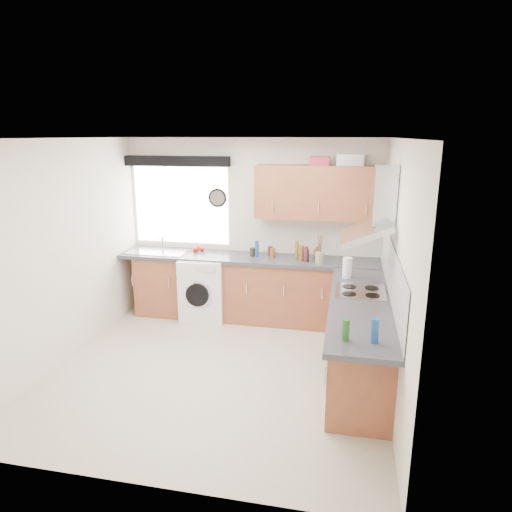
% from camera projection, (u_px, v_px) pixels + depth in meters
% --- Properties ---
extents(ground_plane, '(3.60, 3.60, 0.00)m').
position_uv_depth(ground_plane, '(219.00, 369.00, 5.09)').
color(ground_plane, beige).
extents(ceiling, '(3.60, 3.60, 0.02)m').
position_uv_depth(ceiling, '(214.00, 138.00, 4.45)').
color(ceiling, white).
rests_on(ceiling, wall_back).
extents(wall_back, '(3.60, 0.02, 2.50)m').
position_uv_depth(wall_back, '(252.00, 228.00, 6.48)').
color(wall_back, silver).
rests_on(wall_back, ground_plane).
extents(wall_front, '(3.60, 0.02, 2.50)m').
position_uv_depth(wall_front, '(141.00, 331.00, 3.07)').
color(wall_front, silver).
rests_on(wall_front, ground_plane).
extents(wall_left, '(0.02, 3.60, 2.50)m').
position_uv_depth(wall_left, '(62.00, 253.00, 5.12)').
color(wall_left, silver).
rests_on(wall_left, ground_plane).
extents(wall_right, '(0.02, 3.60, 2.50)m').
position_uv_depth(wall_right, '(395.00, 271.00, 4.42)').
color(wall_right, silver).
rests_on(wall_right, ground_plane).
extents(window, '(1.40, 0.02, 1.10)m').
position_uv_depth(window, '(181.00, 205.00, 6.59)').
color(window, white).
rests_on(window, wall_back).
extents(window_blind, '(1.50, 0.18, 0.14)m').
position_uv_depth(window_blind, '(177.00, 161.00, 6.35)').
color(window_blind, black).
rests_on(window_blind, wall_back).
extents(splashback, '(0.01, 3.00, 0.54)m').
position_uv_depth(splashback, '(391.00, 270.00, 4.73)').
color(splashback, white).
rests_on(splashback, wall_right).
extents(base_cab_back, '(3.00, 0.58, 0.86)m').
position_uv_depth(base_cab_back, '(241.00, 289.00, 6.43)').
color(base_cab_back, brown).
rests_on(base_cab_back, ground_plane).
extents(base_cab_corner, '(0.60, 0.60, 0.86)m').
position_uv_depth(base_cab_corner, '(357.00, 297.00, 6.11)').
color(base_cab_corner, brown).
rests_on(base_cab_corner, ground_plane).
extents(base_cab_right, '(0.58, 2.10, 0.86)m').
position_uv_depth(base_cab_right, '(359.00, 340.00, 4.83)').
color(base_cab_right, brown).
rests_on(base_cab_right, ground_plane).
extents(worktop_back, '(3.60, 0.62, 0.05)m').
position_uv_depth(worktop_back, '(248.00, 258.00, 6.29)').
color(worktop_back, '#2F2E34').
rests_on(worktop_back, base_cab_back).
extents(worktop_right, '(0.62, 2.42, 0.05)m').
position_uv_depth(worktop_right, '(361.00, 304.00, 4.58)').
color(worktop_right, '#2F2E34').
rests_on(worktop_right, base_cab_right).
extents(sink, '(0.84, 0.46, 0.10)m').
position_uv_depth(sink, '(157.00, 249.00, 6.53)').
color(sink, silver).
rests_on(sink, worktop_back).
extents(oven, '(0.56, 0.58, 0.85)m').
position_uv_depth(oven, '(358.00, 334.00, 4.98)').
color(oven, black).
rests_on(oven, ground_plane).
extents(hob_plate, '(0.52, 0.52, 0.01)m').
position_uv_depth(hob_plate, '(361.00, 292.00, 4.85)').
color(hob_plate, silver).
rests_on(hob_plate, worktop_right).
extents(extractor_hood, '(0.52, 0.78, 0.66)m').
position_uv_depth(extractor_hood, '(376.00, 213.00, 4.61)').
color(extractor_hood, silver).
rests_on(extractor_hood, wall_right).
extents(upper_cabinets, '(1.70, 0.35, 0.70)m').
position_uv_depth(upper_cabinets, '(320.00, 192.00, 5.99)').
color(upper_cabinets, brown).
rests_on(upper_cabinets, wall_back).
extents(washing_machine, '(0.65, 0.63, 0.89)m').
position_uv_depth(washing_machine, '(204.00, 288.00, 6.42)').
color(washing_machine, white).
rests_on(washing_machine, ground_plane).
extents(wall_clock, '(0.27, 0.04, 0.27)m').
position_uv_depth(wall_clock, '(217.00, 198.00, 6.45)').
color(wall_clock, black).
rests_on(wall_clock, wall_back).
extents(casserole, '(0.39, 0.31, 0.15)m').
position_uv_depth(casserole, '(349.00, 160.00, 5.90)').
color(casserole, white).
rests_on(casserole, upper_cabinets).
extents(storage_box, '(0.25, 0.21, 0.11)m').
position_uv_depth(storage_box, '(320.00, 161.00, 5.87)').
color(storage_box, '#AC283E').
rests_on(storage_box, upper_cabinets).
extents(utensil_pot, '(0.13, 0.13, 0.15)m').
position_uv_depth(utensil_pot, '(319.00, 258.00, 5.93)').
color(utensil_pot, gray).
rests_on(utensil_pot, worktop_back).
extents(kitchen_roll, '(0.13, 0.13, 0.24)m').
position_uv_depth(kitchen_roll, '(347.00, 267.00, 5.34)').
color(kitchen_roll, white).
rests_on(kitchen_roll, worktop_right).
extents(tomato_cluster, '(0.18, 0.18, 0.07)m').
position_uv_depth(tomato_cluster, '(198.00, 249.00, 6.56)').
color(tomato_cluster, red).
rests_on(tomato_cluster, worktop_back).
extents(jar_0, '(0.05, 0.05, 0.20)m').
position_uv_depth(jar_0, '(306.00, 254.00, 5.99)').
color(jar_0, '#531D22').
rests_on(jar_0, worktop_back).
extents(jar_1, '(0.06, 0.06, 0.11)m').
position_uv_depth(jar_1, '(316.00, 253.00, 6.26)').
color(jar_1, brown).
rests_on(jar_1, worktop_back).
extents(jar_2, '(0.05, 0.05, 0.22)m').
position_uv_depth(jar_2, '(257.00, 249.00, 6.25)').
color(jar_2, navy).
rests_on(jar_2, worktop_back).
extents(jar_3, '(0.07, 0.07, 0.12)m').
position_uv_depth(jar_3, '(270.00, 251.00, 6.34)').
color(jar_3, '#5C1813').
rests_on(jar_3, worktop_back).
extents(jar_4, '(0.06, 0.06, 0.21)m').
position_uv_depth(jar_4, '(301.00, 253.00, 6.05)').
color(jar_4, brown).
rests_on(jar_4, worktop_back).
extents(jar_5, '(0.04, 0.04, 0.17)m').
position_uv_depth(jar_5, '(317.00, 253.00, 6.13)').
color(jar_5, '#55281E').
rests_on(jar_5, worktop_back).
extents(jar_6, '(0.05, 0.05, 0.22)m').
position_uv_depth(jar_6, '(297.00, 249.00, 6.23)').
color(jar_6, olive).
rests_on(jar_6, worktop_back).
extents(jar_7, '(0.08, 0.08, 0.12)m').
position_uv_depth(jar_7, '(252.00, 252.00, 6.29)').
color(jar_7, black).
rests_on(jar_7, worktop_back).
extents(jar_8, '(0.05, 0.05, 0.11)m').
position_uv_depth(jar_8, '(274.00, 253.00, 6.28)').
color(jar_8, navy).
rests_on(jar_8, worktop_back).
extents(jar_9, '(0.07, 0.07, 0.13)m').
position_uv_depth(jar_9, '(273.00, 253.00, 6.21)').
color(jar_9, brown).
rests_on(jar_9, worktop_back).
extents(jar_10, '(0.07, 0.07, 0.16)m').
position_uv_depth(jar_10, '(306.00, 256.00, 6.01)').
color(jar_10, black).
rests_on(jar_10, worktop_back).
extents(bottle_0, '(0.06, 0.06, 0.18)m').
position_uv_depth(bottle_0, '(346.00, 330.00, 3.70)').
color(bottle_0, '#21571F').
rests_on(bottle_0, worktop_right).
extents(bottle_1, '(0.06, 0.06, 0.21)m').
position_uv_depth(bottle_1, '(375.00, 331.00, 3.65)').
color(bottle_1, navy).
rests_on(bottle_1, worktop_right).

